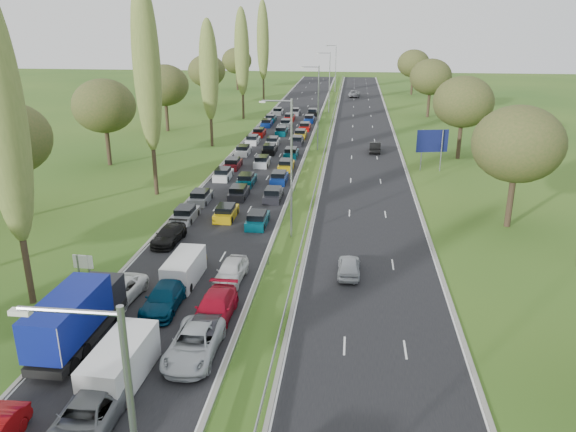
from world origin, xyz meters
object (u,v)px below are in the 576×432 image
(blue_lorry, at_px, (77,316))
(white_van_front, at_px, (122,361))
(near_car_2, at_px, (119,291))
(white_van_rear, at_px, (185,268))
(near_car_3, at_px, (169,235))
(info_sign, at_px, (83,265))
(direction_sign, at_px, (432,143))

(blue_lorry, height_order, white_van_front, blue_lorry)
(near_car_2, relative_size, white_van_rear, 1.02)
(blue_lorry, distance_m, white_van_rear, 9.74)
(near_car_3, relative_size, white_van_rear, 0.96)
(near_car_2, bearing_deg, white_van_rear, 50.05)
(blue_lorry, bearing_deg, white_van_rear, 68.53)
(white_van_rear, bearing_deg, info_sign, -170.52)
(near_car_2, relative_size, info_sign, 2.41)
(near_car_3, relative_size, blue_lorry, 0.57)
(white_van_front, bearing_deg, near_car_2, 116.24)
(near_car_3, bearing_deg, info_sign, -110.75)
(near_car_3, height_order, white_van_front, white_van_front)
(info_sign, relative_size, direction_sign, 0.40)
(near_car_2, relative_size, direction_sign, 0.97)
(near_car_2, distance_m, blue_lorry, 5.53)
(near_car_2, height_order, direction_sign, direction_sign)
(near_car_2, xyz_separation_m, info_sign, (-3.64, 2.52, 0.65))
(white_van_rear, relative_size, info_sign, 2.37)
(white_van_front, xyz_separation_m, white_van_rear, (-0.19, 12.00, -0.13))
(blue_lorry, relative_size, white_van_rear, 1.69)
(white_van_front, xyz_separation_m, direction_sign, (21.42, 46.36, 2.42))
(info_sign, bearing_deg, blue_lorry, -66.08)
(blue_lorry, height_order, direction_sign, direction_sign)
(blue_lorry, distance_m, direction_sign, 50.21)
(near_car_2, relative_size, white_van_front, 0.90)
(near_car_3, distance_m, white_van_rear, 7.88)
(white_van_front, height_order, info_sign, white_van_front)
(near_car_3, height_order, blue_lorry, blue_lorry)
(blue_lorry, xyz_separation_m, info_sign, (-3.52, 7.93, -0.49))
(white_van_rear, bearing_deg, white_van_front, -87.92)
(near_car_2, xyz_separation_m, white_van_rear, (3.56, 3.57, 0.30))
(near_car_2, relative_size, near_car_3, 1.07)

